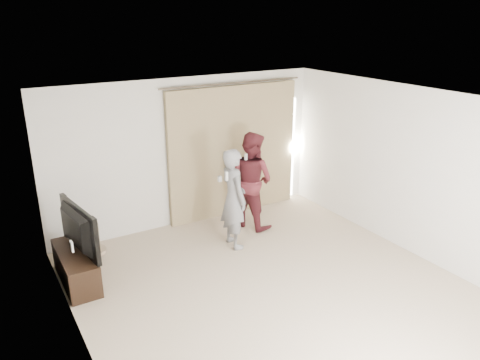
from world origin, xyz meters
The scene contains 10 objects.
floor centered at (0.00, 0.00, 0.00)m, with size 5.50×5.50×0.00m, color tan.
wall_back centered at (0.00, 2.75, 1.30)m, with size 5.00×0.04×2.60m, color silver.
wall_left centered at (-2.50, 0.00, 1.30)m, with size 0.04×5.50×2.60m.
ceiling centered at (0.00, 0.00, 2.60)m, with size 5.00×5.50×0.01m, color white.
curtain centered at (0.91, 2.68, 1.20)m, with size 2.80×0.11×2.46m.
tv_console centered at (-2.27, 1.68, 0.23)m, with size 0.42×1.20×0.46m, color black.
tv centered at (-2.27, 1.68, 0.80)m, with size 1.18×0.15×0.68m, color black.
scratching_post centered at (-1.85, 2.39, 0.21)m, with size 0.38×0.38×0.51m.
person_man centered at (0.20, 1.50, 0.82)m, with size 0.42×0.62×1.64m.
person_woman centered at (0.85, 2.00, 0.86)m, with size 0.89×1.00×1.71m.
Camera 1 is at (-3.25, -4.45, 3.62)m, focal length 35.00 mm.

